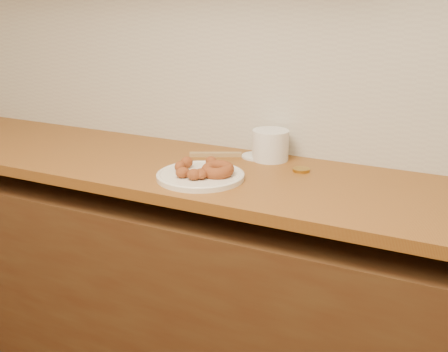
# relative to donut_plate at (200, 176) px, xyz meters

# --- Properties ---
(wall_back) EXTENTS (4.00, 0.02, 2.70)m
(wall_back) POSITION_rel_donut_plate_xyz_m (0.34, 0.43, 0.44)
(wall_back) COLOR tan
(wall_back) RESTS_ON ground
(base_cabinet) EXTENTS (3.60, 0.60, 0.77)m
(base_cabinet) POSITION_rel_donut_plate_xyz_m (0.34, 0.12, -0.52)
(base_cabinet) COLOR #4C331A
(base_cabinet) RESTS_ON floor
(butcher_block) EXTENTS (2.30, 0.62, 0.04)m
(butcher_block) POSITION_rel_donut_plate_xyz_m (-0.31, 0.12, -0.03)
(butcher_block) COLOR brown
(butcher_block) RESTS_ON base_cabinet
(backsplash) EXTENTS (3.60, 0.02, 0.60)m
(backsplash) POSITION_rel_donut_plate_xyz_m (0.34, 0.41, 0.29)
(backsplash) COLOR beige
(backsplash) RESTS_ON wall_back
(donut_plate) EXTENTS (0.30, 0.30, 0.02)m
(donut_plate) POSITION_rel_donut_plate_xyz_m (0.00, 0.00, 0.00)
(donut_plate) COLOR white
(donut_plate) RESTS_ON butcher_block
(ring_donut) EXTENTS (0.12, 0.12, 0.05)m
(ring_donut) POSITION_rel_donut_plate_xyz_m (0.06, 0.01, 0.03)
(ring_donut) COLOR brown
(ring_donut) RESTS_ON donut_plate
(fried_dough_chunks) EXTENTS (0.16, 0.21, 0.04)m
(fried_dough_chunks) POSITION_rel_donut_plate_xyz_m (-0.02, -0.01, 0.03)
(fried_dough_chunks) COLOR brown
(fried_dough_chunks) RESTS_ON donut_plate
(plastic_tub) EXTENTS (0.17, 0.17, 0.11)m
(plastic_tub) POSITION_rel_donut_plate_xyz_m (0.13, 0.31, 0.05)
(plastic_tub) COLOR white
(plastic_tub) RESTS_ON butcher_block
(tub_lid) EXTENTS (0.16, 0.16, 0.01)m
(tub_lid) POSITION_rel_donut_plate_xyz_m (0.07, 0.32, -0.00)
(tub_lid) COLOR silver
(tub_lid) RESTS_ON butcher_block
(brass_jar_lid) EXTENTS (0.07, 0.07, 0.01)m
(brass_jar_lid) POSITION_rel_donut_plate_xyz_m (0.28, 0.23, -0.00)
(brass_jar_lid) COLOR #AD832A
(brass_jar_lid) RESTS_ON butcher_block
(wooden_utensil) EXTENTS (0.19, 0.11, 0.02)m
(wooden_utensil) POSITION_rel_donut_plate_xyz_m (-0.08, 0.26, -0.00)
(wooden_utensil) COLOR #9C7C4C
(wooden_utensil) RESTS_ON butcher_block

